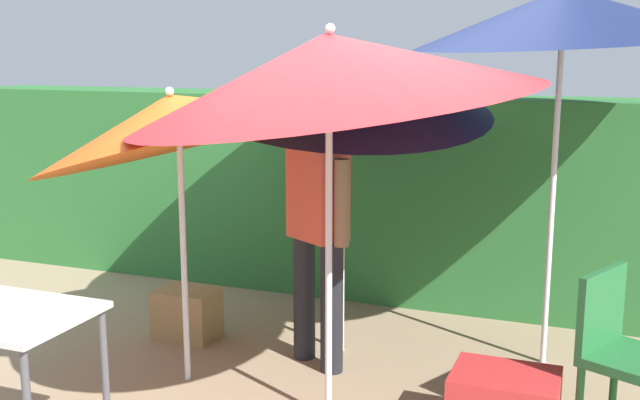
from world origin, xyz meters
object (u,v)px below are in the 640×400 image
(chair_plastic, at_px, (624,349))
(crate_cardboard, at_px, (187,313))
(umbrella_rainbow, at_px, (330,70))
(folding_table, at_px, (2,331))
(umbrella_navy, at_px, (175,120))
(person_vendor, at_px, (318,220))
(umbrella_yellow, at_px, (565,16))
(umbrella_orange, at_px, (348,82))

(chair_plastic, xyz_separation_m, crate_cardboard, (-2.79, 0.49, -0.34))
(umbrella_rainbow, height_order, crate_cardboard, umbrella_rainbow)
(folding_table, bearing_deg, umbrella_rainbow, 39.10)
(umbrella_navy, bearing_deg, person_vendor, 39.62)
(crate_cardboard, bearing_deg, person_vendor, -5.61)
(umbrella_rainbow, xyz_separation_m, crate_cardboard, (-1.34, 0.77, -1.69))
(crate_cardboard, xyz_separation_m, folding_table, (0.10, -1.78, 0.52))
(umbrella_navy, distance_m, person_vendor, 1.06)
(umbrella_rainbow, xyz_separation_m, umbrella_yellow, (1.01, 1.21, 0.30))
(umbrella_orange, distance_m, umbrella_yellow, 1.34)
(crate_cardboard, bearing_deg, umbrella_orange, 9.67)
(umbrella_orange, distance_m, chair_plastic, 2.21)
(umbrella_yellow, bearing_deg, crate_cardboard, -169.47)
(umbrella_yellow, xyz_separation_m, umbrella_navy, (-1.99, -1.08, -0.59))
(umbrella_yellow, height_order, crate_cardboard, umbrella_yellow)
(person_vendor, distance_m, chair_plastic, 1.87)
(umbrella_yellow, height_order, umbrella_navy, umbrella_yellow)
(umbrella_orange, xyz_separation_m, person_vendor, (-0.09, -0.29, -0.83))
(person_vendor, height_order, crate_cardboard, person_vendor)
(umbrella_rainbow, bearing_deg, chair_plastic, 11.03)
(chair_plastic, height_order, crate_cardboard, chair_plastic)
(umbrella_orange, bearing_deg, crate_cardboard, -170.33)
(umbrella_navy, xyz_separation_m, crate_cardboard, (-0.36, 0.64, -1.40))
(umbrella_yellow, height_order, person_vendor, umbrella_yellow)
(chair_plastic, xyz_separation_m, folding_table, (-2.69, -1.29, 0.18))
(umbrella_yellow, relative_size, chair_plastic, 2.70)
(umbrella_orange, bearing_deg, folding_table, -116.94)
(chair_plastic, bearing_deg, umbrella_yellow, 115.25)
(umbrella_navy, distance_m, chair_plastic, 2.66)
(person_vendor, bearing_deg, umbrella_orange, 72.35)
(crate_cardboard, bearing_deg, folding_table, -86.67)
(person_vendor, relative_size, crate_cardboard, 4.55)
(umbrella_orange, relative_size, umbrella_yellow, 0.91)
(umbrella_rainbow, distance_m, umbrella_navy, 1.03)
(folding_table, bearing_deg, umbrella_orange, 63.06)
(person_vendor, bearing_deg, umbrella_yellow, 21.79)
(umbrella_rainbow, distance_m, umbrella_orange, 0.99)
(umbrella_navy, height_order, chair_plastic, umbrella_navy)
(person_vendor, bearing_deg, chair_plastic, -12.40)
(umbrella_yellow, distance_m, crate_cardboard, 3.11)
(umbrella_rainbow, distance_m, folding_table, 1.98)
(umbrella_rainbow, distance_m, crate_cardboard, 2.29)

